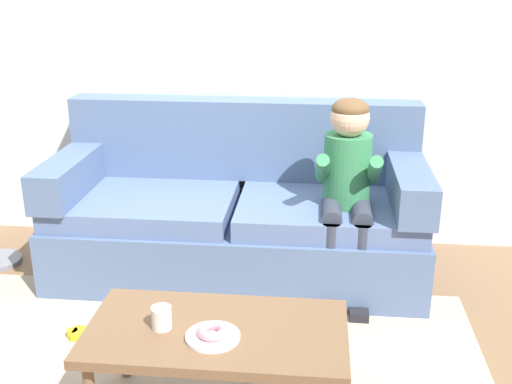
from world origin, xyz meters
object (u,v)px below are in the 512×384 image
object	(u,v)px
mug	(162,318)
coffee_table	(217,338)
person_child	(347,179)
toy_controller	(89,335)
couch	(238,215)
donut	(213,331)

from	to	relation	value
mug	coffee_table	bearing A→B (deg)	4.81
person_child	toy_controller	world-z (taller)	person_child
couch	coffee_table	size ratio (longest dim) A/B	2.09
mug	toy_controller	world-z (taller)	mug
couch	person_child	xyz separation A→B (m)	(0.62, -0.21, 0.32)
toy_controller	coffee_table	bearing A→B (deg)	-2.07
couch	mug	xyz separation A→B (m)	(-0.13, -1.36, 0.11)
couch	toy_controller	bearing A→B (deg)	-126.88
couch	person_child	distance (m)	0.73
coffee_table	donut	bearing A→B (deg)	-92.23
couch	donut	xyz separation A→B (m)	(0.08, -1.41, 0.10)
couch	toy_controller	size ratio (longest dim) A/B	9.49
person_child	mug	xyz separation A→B (m)	(-0.75, -1.14, -0.21)
mug	couch	bearing A→B (deg)	84.69
coffee_table	donut	distance (m)	0.10
mug	person_child	bearing A→B (deg)	56.77
couch	coffee_table	world-z (taller)	couch
person_child	mug	size ratio (longest dim) A/B	12.24
person_child	donut	size ratio (longest dim) A/B	9.18
coffee_table	toy_controller	distance (m)	0.94
person_child	toy_controller	xyz separation A→B (m)	(-1.26, -0.64, -0.65)
person_child	mug	distance (m)	1.38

